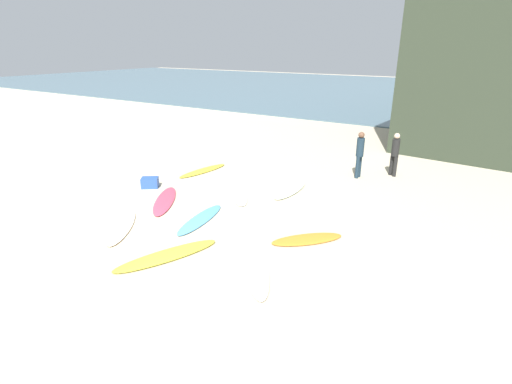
{
  "coord_description": "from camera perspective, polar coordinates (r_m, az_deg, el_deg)",
  "views": [
    {
      "loc": [
        7.44,
        -6.47,
        4.71
      ],
      "look_at": [
        1.21,
        3.4,
        0.3
      ],
      "focal_mm": 27.31,
      "sensor_mm": 36.0,
      "label": 1
    }
  ],
  "objects": [
    {
      "name": "ocean_water",
      "position": [
        44.87,
        23.19,
        13.12
      ],
      "size": [
        120.0,
        40.0,
        0.08
      ],
      "primitive_type": "cube",
      "color": "slate",
      "rests_on": "ground_plane"
    },
    {
      "name": "surfboard_1",
      "position": [
        11.34,
        -19.14,
        -4.82
      ],
      "size": [
        1.8,
        2.16,
        0.09
      ],
      "primitive_type": "ellipsoid",
      "rotation": [
        0.0,
        0.0,
        3.78
      ],
      "color": "#F7DEC9",
      "rests_on": "ground_plane"
    },
    {
      "name": "surfboard_5",
      "position": [
        13.43,
        5.0,
        0.28
      ],
      "size": [
        0.62,
        2.05,
        0.09
      ],
      "primitive_type": "ellipsoid",
      "rotation": [
        0.0,
        0.0,
        0.02
      ],
      "color": "white",
      "rests_on": "ground_plane"
    },
    {
      "name": "beach_cooler",
      "position": [
        14.2,
        -15.27,
        1.34
      ],
      "size": [
        0.7,
        0.67,
        0.36
      ],
      "primitive_type": "cube",
      "rotation": [
        0.0,
        0.0,
        0.63
      ],
      "color": "#2D56B2",
      "rests_on": "ground_plane"
    },
    {
      "name": "beachgoer_mid",
      "position": [
        15.04,
        14.96,
        5.63
      ],
      "size": [
        0.31,
        0.34,
        1.75
      ],
      "rotation": [
        0.0,
        0.0,
        4.62
      ],
      "color": "#1E3342",
      "rests_on": "ground_plane"
    },
    {
      "name": "surfboard_7",
      "position": [
        12.83,
        -13.21,
        -1.22
      ],
      "size": [
        1.9,
        2.38,
        0.08
      ],
      "primitive_type": "ellipsoid",
      "rotation": [
        0.0,
        0.0,
        0.6
      ],
      "color": "#E1435D",
      "rests_on": "ground_plane"
    },
    {
      "name": "surfboard_2",
      "position": [
        11.3,
        -8.16,
        -3.96
      ],
      "size": [
        0.89,
        2.32,
        0.07
      ],
      "primitive_type": "ellipsoid",
      "rotation": [
        0.0,
        0.0,
        3.31
      ],
      "color": "#559FD7",
      "rests_on": "ground_plane"
    },
    {
      "name": "surfboard_6",
      "position": [
        10.17,
        7.48,
        -6.87
      ],
      "size": [
        1.74,
        1.8,
        0.06
      ],
      "primitive_type": "ellipsoid",
      "rotation": [
        0.0,
        0.0,
        2.39
      ],
      "color": "orange",
      "rests_on": "ground_plane"
    },
    {
      "name": "surfboard_4",
      "position": [
        12.95,
        -2.58,
        -0.48
      ],
      "size": [
        1.66,
        1.77,
        0.07
      ],
      "primitive_type": "ellipsoid",
      "rotation": [
        0.0,
        0.0,
        3.87
      ],
      "color": "white",
      "rests_on": "ground_plane"
    },
    {
      "name": "surfboard_0",
      "position": [
        15.64,
        -7.77,
        3.13
      ],
      "size": [
        0.82,
        2.39,
        0.08
      ],
      "primitive_type": "ellipsoid",
      "rotation": [
        0.0,
        0.0,
        3.0
      ],
      "color": "yellow",
      "rests_on": "ground_plane"
    },
    {
      "name": "ground_plane",
      "position": [
        10.93,
        -15.12,
        -5.62
      ],
      "size": [
        120.0,
        120.0,
        0.0
      ],
      "primitive_type": "plane",
      "color": "beige"
    },
    {
      "name": "surfboard_3",
      "position": [
        8.89,
        0.06,
        -11.01
      ],
      "size": [
        1.92,
        2.32,
        0.07
      ],
      "primitive_type": "ellipsoid",
      "rotation": [
        0.0,
        0.0,
        3.78
      ],
      "color": "silver",
      "rests_on": "ground_plane"
    },
    {
      "name": "beachgoer_near",
      "position": [
        15.67,
        19.69,
        5.48
      ],
      "size": [
        0.39,
        0.39,
        1.65
      ],
      "rotation": [
        0.0,
        0.0,
        2.55
      ],
      "color": "black",
      "rests_on": "ground_plane"
    },
    {
      "name": "surfboard_8",
      "position": [
        9.59,
        -12.91,
        -9.03
      ],
      "size": [
        1.54,
        2.62,
        0.08
      ],
      "primitive_type": "ellipsoid",
      "rotation": [
        0.0,
        0.0,
        2.75
      ],
      "color": "yellow",
      "rests_on": "ground_plane"
    }
  ]
}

